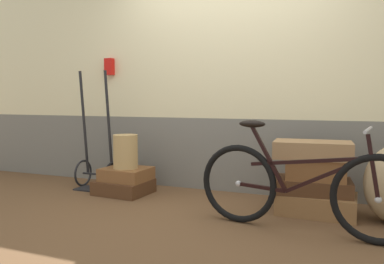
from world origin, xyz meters
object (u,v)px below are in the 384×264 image
at_px(suitcase_4, 316,169).
at_px(bicycle, 301,188).
at_px(suitcase_1, 126,174).
at_px(wicker_basket, 126,152).
at_px(suitcase_2, 316,204).
at_px(luggage_trolley, 96,162).
at_px(suitcase_0, 124,187).
at_px(suitcase_3, 312,186).
at_px(suitcase_5, 312,150).

relative_size(suitcase_4, bicycle, 0.30).
bearing_deg(suitcase_1, wicker_basket, -65.23).
bearing_deg(bicycle, suitcase_2, 81.78).
bearing_deg(luggage_trolley, suitcase_4, -3.35).
bearing_deg(wicker_basket, suitcase_0, 159.24).
bearing_deg(suitcase_3, suitcase_0, 175.09).
xyz_separation_m(suitcase_2, suitcase_5, (-0.05, -0.01, 0.49)).
distance_m(suitcase_0, bicycle, 2.03).
xyz_separation_m(suitcase_2, luggage_trolley, (-2.44, 0.11, 0.21)).
height_order(suitcase_1, wicker_basket, wicker_basket).
height_order(suitcase_2, wicker_basket, wicker_basket).
bearing_deg(suitcase_0, bicycle, -11.85).
distance_m(suitcase_5, bicycle, 0.59).
xyz_separation_m(suitcase_3, wicker_basket, (-1.93, -0.02, 0.22)).
relative_size(suitcase_3, wicker_basket, 1.85).
xyz_separation_m(suitcase_5, luggage_trolley, (-2.40, 0.12, -0.28)).
relative_size(suitcase_5, luggage_trolley, 0.49).
bearing_deg(suitcase_5, suitcase_4, -35.99).
distance_m(suitcase_4, bicycle, 0.53).
xyz_separation_m(suitcase_2, bicycle, (-0.08, -0.55, 0.26)).
relative_size(suitcase_5, wicker_basket, 1.82).
distance_m(suitcase_2, suitcase_5, 0.49).
distance_m(suitcase_4, suitcase_5, 0.18).
bearing_deg(suitcase_2, luggage_trolley, 179.38).
bearing_deg(bicycle, suitcase_1, 163.27).
bearing_deg(suitcase_5, bicycle, -97.08).
relative_size(suitcase_2, suitcase_3, 0.99).
relative_size(wicker_basket, luggage_trolley, 0.27).
height_order(suitcase_4, suitcase_5, suitcase_5).
relative_size(suitcase_4, suitcase_5, 0.75).
relative_size(suitcase_0, suitcase_2, 0.81).
xyz_separation_m(suitcase_2, wicker_basket, (-1.97, -0.01, 0.37)).
distance_m(suitcase_0, suitcase_4, 2.02).
relative_size(suitcase_0, suitcase_1, 1.12).
xyz_separation_m(suitcase_1, bicycle, (1.90, -0.57, 0.13)).
relative_size(suitcase_0, suitcase_4, 1.08).
height_order(suitcase_0, bicycle, bicycle).
bearing_deg(luggage_trolley, suitcase_2, -2.61).
xyz_separation_m(suitcase_4, wicker_basket, (-1.96, 0.02, 0.06)).
bearing_deg(suitcase_2, suitcase_1, -178.49).
xyz_separation_m(suitcase_0, suitcase_2, (2.01, -0.00, 0.02)).
distance_m(suitcase_0, luggage_trolley, 0.50).
distance_m(suitcase_1, suitcase_3, 1.94).
xyz_separation_m(suitcase_5, bicycle, (-0.03, -0.55, -0.23)).
relative_size(suitcase_1, suitcase_5, 0.73).
bearing_deg(suitcase_3, suitcase_1, 174.65).
relative_size(suitcase_3, luggage_trolley, 0.50).
relative_size(suitcase_4, wicker_basket, 1.37).
xyz_separation_m(suitcase_0, suitcase_3, (1.96, 0.00, 0.17)).
height_order(suitcase_4, bicycle, bicycle).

